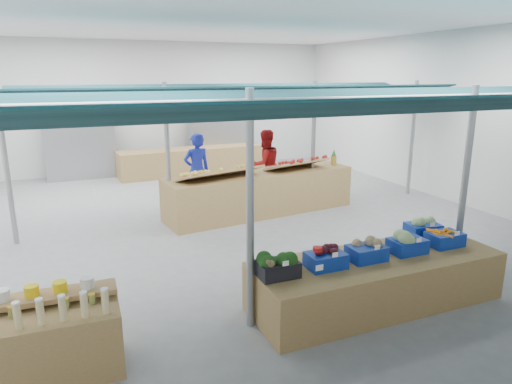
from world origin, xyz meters
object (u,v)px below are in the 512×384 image
veg_counter (376,281)px  fruit_counter (261,193)px  vendor_left (197,171)px  bottle_shelf (39,341)px  vendor_right (265,165)px

veg_counter → fruit_counter: fruit_counter is taller
veg_counter → vendor_left: vendor_left is taller
bottle_shelf → veg_counter: 4.29m
fruit_counter → vendor_right: (0.60, 1.10, 0.42)m
vendor_left → fruit_counter: bearing=130.7°
fruit_counter → vendor_right: bearing=54.6°
bottle_shelf → fruit_counter: size_ratio=0.38×
veg_counter → vendor_left: size_ratio=1.98×
veg_counter → vendor_right: bearing=81.6°
veg_counter → fruit_counter: bearing=86.9°
bottle_shelf → fruit_counter: (4.56, 4.51, 0.07)m
fruit_counter → vendor_left: bearing=130.7°
bottle_shelf → fruit_counter: bottle_shelf is taller
vendor_left → vendor_right: 1.80m
fruit_counter → vendor_right: 1.32m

